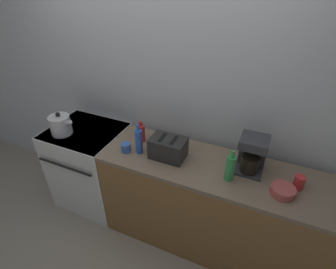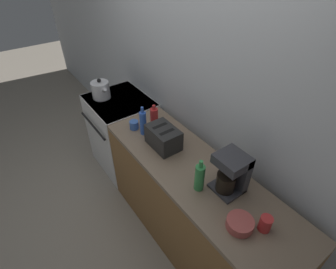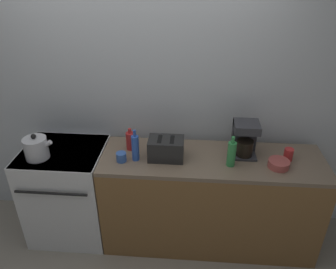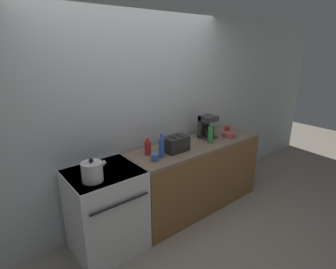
{
  "view_description": "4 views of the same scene",
  "coord_description": "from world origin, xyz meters",
  "views": [
    {
      "loc": [
        0.99,
        -1.33,
        2.3
      ],
      "look_at": [
        0.26,
        0.31,
        1.12
      ],
      "focal_mm": 28.0,
      "sensor_mm": 36.0,
      "label": 1
    },
    {
      "loc": [
        1.7,
        -0.7,
        2.37
      ],
      "look_at": [
        0.3,
        0.31,
        1.04
      ],
      "focal_mm": 28.0,
      "sensor_mm": 36.0,
      "label": 2
    },
    {
      "loc": [
        0.48,
        -2.03,
        2.45
      ],
      "look_at": [
        0.29,
        0.33,
        1.12
      ],
      "focal_mm": 35.0,
      "sensor_mm": 36.0,
      "label": 3
    },
    {
      "loc": [
        -1.62,
        -1.94,
        2.1
      ],
      "look_at": [
        0.26,
        0.39,
        1.1
      ],
      "focal_mm": 28.0,
      "sensor_mm": 36.0,
      "label": 4
    }
  ],
  "objects": [
    {
      "name": "cup_red",
      "position": [
        1.29,
        0.32,
        0.98
      ],
      "size": [
        0.08,
        0.08,
        0.11
      ],
      "color": "red",
      "rests_on": "counter_block"
    },
    {
      "name": "stove",
      "position": [
        -0.64,
        0.31,
        0.47
      ],
      "size": [
        0.72,
        0.66,
        0.92
      ],
      "color": "silver",
      "rests_on": "ground_plane"
    },
    {
      "name": "bowl",
      "position": [
        1.19,
        0.2,
        0.95
      ],
      "size": [
        0.17,
        0.17,
        0.06
      ],
      "color": "#B24C47",
      "rests_on": "counter_block"
    },
    {
      "name": "ground_plane",
      "position": [
        0.0,
        0.0,
        0.0
      ],
      "size": [
        12.0,
        12.0,
        0.0
      ],
      "primitive_type": "plane",
      "color": "gray"
    },
    {
      "name": "wall_back",
      "position": [
        0.0,
        0.68,
        1.3
      ],
      "size": [
        8.0,
        0.05,
        2.6
      ],
      "color": "silver",
      "rests_on": "ground_plane"
    },
    {
      "name": "toaster",
      "position": [
        0.28,
        0.27,
        1.01
      ],
      "size": [
        0.29,
        0.2,
        0.18
      ],
      "color": "black",
      "rests_on": "counter_block"
    },
    {
      "name": "bottle_blue",
      "position": [
        0.03,
        0.22,
        1.04
      ],
      "size": [
        0.06,
        0.06,
        0.28
      ],
      "color": "#2D56B7",
      "rests_on": "counter_block"
    },
    {
      "name": "kettle",
      "position": [
        -0.8,
        0.19,
        1.02
      ],
      "size": [
        0.24,
        0.19,
        0.23
      ],
      "color": "silver",
      "rests_on": "stove"
    },
    {
      "name": "cup_blue",
      "position": [
        -0.08,
        0.19,
        0.96
      ],
      "size": [
        0.08,
        0.08,
        0.08
      ],
      "color": "#3860B2",
      "rests_on": "counter_block"
    },
    {
      "name": "bottle_red",
      "position": [
        -0.04,
        0.39,
        1.01
      ],
      "size": [
        0.08,
        0.08,
        0.2
      ],
      "color": "#B72828",
      "rests_on": "counter_block"
    },
    {
      "name": "coffee_maker",
      "position": [
        0.93,
        0.38,
        1.08
      ],
      "size": [
        0.21,
        0.2,
        0.31
      ],
      "color": "#333338",
      "rests_on": "counter_block"
    },
    {
      "name": "bottle_green",
      "position": [
        0.81,
        0.2,
        1.03
      ],
      "size": [
        0.07,
        0.07,
        0.26
      ],
      "color": "#338C47",
      "rests_on": "counter_block"
    },
    {
      "name": "counter_block",
      "position": [
        0.67,
        0.3,
        0.46
      ],
      "size": [
        1.89,
        0.59,
        0.92
      ],
      "color": "brown",
      "rests_on": "ground_plane"
    }
  ]
}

